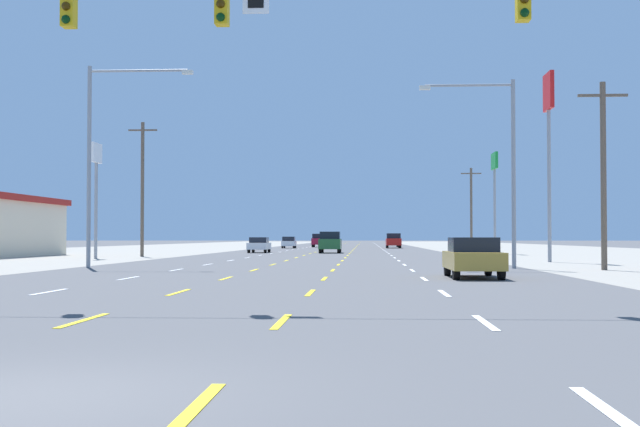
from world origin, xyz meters
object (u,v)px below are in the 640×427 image
Objects in this scene: streetlight_left_row_0 at (101,148)px; pole_sign_left_row_1 at (96,173)px; sedan_far_right_nearest at (473,257)px; sedan_far_left_mid at (259,245)px; streetlight_right_row_0 at (503,157)px; suv_center_turn_near at (330,242)px; suv_far_right_far at (393,240)px; hatchback_far_left_midfar at (289,242)px; sedan_far_right_farthest at (392,242)px; suv_inner_left_farther at (319,240)px; pole_sign_right_row_2 at (495,176)px; pole_sign_right_row_1 at (549,119)px.

pole_sign_left_row_1 is at bearing 108.85° from streetlight_left_row_0.
sedan_far_left_mid is (-13.97, 48.25, 0.00)m from sedan_far_right_nearest.
pole_sign_left_row_1 is 0.89× the size of streetlight_right_row_0.
suv_center_turn_near is at bearing 54.49° from pole_sign_left_row_1.
hatchback_far_left_midfar is at bearing -176.13° from suv_far_right_far.
hatchback_far_left_midfar is at bearing 87.99° from streetlight_left_row_0.
streetlight_left_row_0 is (-9.47, -38.11, 4.75)m from suv_center_turn_near.
suv_center_turn_near reaches higher than sedan_far_right_farthest.
suv_center_turn_near is at bearing 98.64° from sedan_far_right_nearest.
pole_sign_right_row_2 reaches higher than suv_inner_left_farther.
suv_center_turn_near is 1.09× the size of sedan_far_right_farthest.
suv_far_right_far is 63.09m from pole_sign_right_row_1.
pole_sign_right_row_2 reaches higher than pole_sign_left_row_1.
sedan_far_right_nearest is 19.64m from streetlight_left_row_0.
streetlight_left_row_0 is at bearing -125.16° from pole_sign_right_row_2.
suv_far_right_far is (-0.19, 81.69, 0.27)m from sedan_far_right_nearest.
suv_inner_left_farther is 76.29m from pole_sign_right_row_1.
sedan_far_left_mid is at bearing 166.85° from pole_sign_right_row_2.
streetlight_left_row_0 reaches higher than sedan_far_right_farthest.
sedan_far_right_nearest is 0.51× the size of streetlight_right_row_0.
pole_sign_right_row_2 is at bearing -15.26° from suv_center_turn_near.
sedan_far_left_mid is 22.77m from pole_sign_right_row_2.
sedan_far_right_farthest is 85.56m from streetlight_right_row_0.
pole_sign_right_row_2 is at bearing 30.20° from pole_sign_left_row_1.
sedan_far_right_farthest is at bearing 95.23° from pole_sign_right_row_1.
sedan_far_right_nearest is at bearing -83.38° from suv_inner_left_farther.
pole_sign_right_row_2 is (29.78, 17.33, 0.98)m from pole_sign_left_row_1.
streetlight_left_row_0 is at bearing -93.96° from suv_inner_left_farther.
pole_sign_right_row_2 is at bearing 81.94° from streetlight_right_row_0.
suv_center_turn_near is 26.62m from pole_sign_left_row_1.
suv_center_turn_near is at bearing 76.05° from streetlight_left_row_0.
suv_inner_left_farther is (-10.82, 93.28, 0.27)m from sedan_far_right_nearest.
hatchback_far_left_midfar is 13.98m from suv_far_right_far.
pole_sign_left_row_1 is (-22.19, -55.76, 4.85)m from suv_far_right_far.
pole_sign_right_row_2 reaches higher than suv_far_right_far.
streetlight_right_row_0 is (13.38, -84.15, 4.22)m from suv_inner_left_farther.
pole_sign_right_row_1 is 23.86m from pole_sign_right_row_2.
suv_center_turn_near reaches higher than sedan_far_left_mid.
sedan_far_right_farthest is 0.40× the size of pole_sign_right_row_1.
streetlight_right_row_0 reaches higher than suv_inner_left_farther.
sedan_far_left_mid is at bearing -94.00° from suv_inner_left_farther.
sedan_far_right_farthest is 87.17m from streetlight_left_row_0.
pole_sign_right_row_1 reaches higher than suv_far_right_far.
suv_inner_left_farther reaches higher than sedan_far_right_nearest.
pole_sign_left_row_1 is 30.08m from streetlight_right_row_0.
sedan_far_left_mid is 39.53m from streetlight_left_row_0.
pole_sign_left_row_1 reaches higher than suv_center_turn_near.
sedan_far_right_nearest is 0.92× the size of suv_center_turn_near.
pole_sign_right_row_2 is at bearing -78.84° from suv_far_right_far.
sedan_far_right_nearest is 0.46× the size of streetlight_left_row_0.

